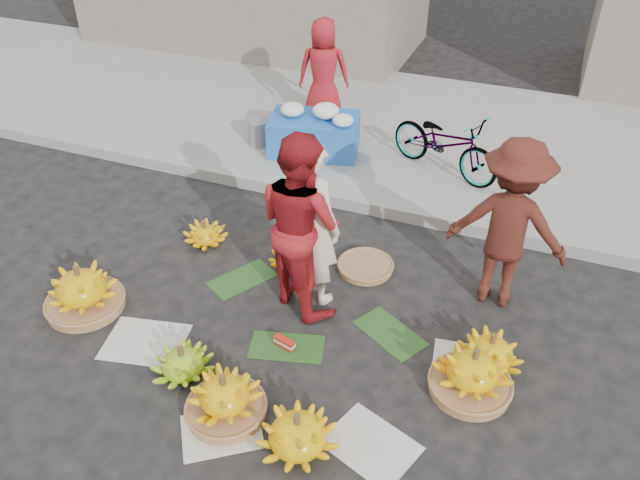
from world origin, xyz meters
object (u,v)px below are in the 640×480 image
(banana_bunch_4, at_px, (472,373))
(flower_table, at_px, (315,132))
(vendor_cream, at_px, (312,224))
(bicycle, at_px, (445,143))
(banana_bunch_0, at_px, (82,290))

(banana_bunch_4, distance_m, flower_table, 4.16)
(vendor_cream, bearing_deg, bicycle, -84.65)
(flower_table, distance_m, bicycle, 1.68)
(banana_bunch_0, relative_size, banana_bunch_4, 1.24)
(banana_bunch_0, bearing_deg, banana_bunch_4, 5.16)
(banana_bunch_0, xyz_separation_m, vendor_cream, (1.92, 0.97, 0.61))
(banana_bunch_0, relative_size, vendor_cream, 0.50)
(banana_bunch_4, relative_size, vendor_cream, 0.40)
(banana_bunch_0, height_order, banana_bunch_4, banana_bunch_0)
(banana_bunch_0, height_order, vendor_cream, vendor_cream)
(banana_bunch_0, xyz_separation_m, banana_bunch_4, (3.56, 0.32, -0.02))
(flower_table, xyz_separation_m, bicycle, (1.68, 0.07, 0.13))
(banana_bunch_0, xyz_separation_m, flower_table, (0.92, 3.53, 0.18))
(flower_table, bearing_deg, banana_bunch_0, -117.39)
(flower_table, relative_size, bicycle, 0.83)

